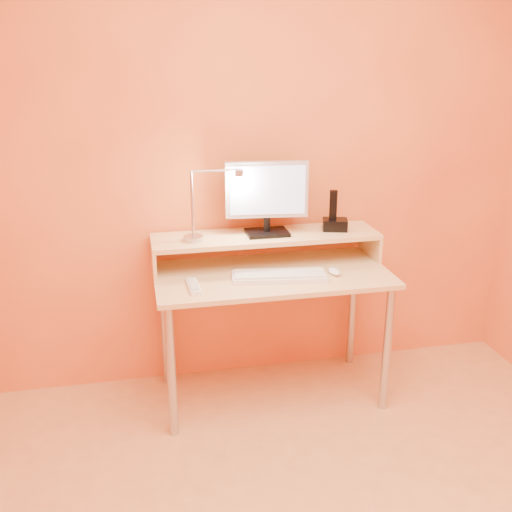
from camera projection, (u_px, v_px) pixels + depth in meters
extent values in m
cube|color=#F78C44|center=(259.00, 159.00, 3.15)|extent=(3.00, 0.04, 2.50)
cylinder|color=#B1B1BA|center=(171.00, 372.00, 2.82)|extent=(0.04, 0.04, 0.69)
cylinder|color=#B1B1BA|center=(387.00, 349.00, 3.03)|extent=(0.04, 0.04, 0.69)
cylinder|color=#B1B1BA|center=(165.00, 327.00, 3.28)|extent=(0.04, 0.04, 0.69)
cylinder|color=#B1B1BA|center=(352.00, 310.00, 3.49)|extent=(0.04, 0.04, 0.69)
cube|color=#DBB37C|center=(272.00, 275.00, 3.03)|extent=(1.20, 0.60, 0.02)
cube|color=#DBB37C|center=(154.00, 259.00, 3.03)|extent=(0.02, 0.30, 0.14)
cube|color=#DBB37C|center=(370.00, 244.00, 3.26)|extent=(0.02, 0.30, 0.14)
cube|color=#DBB37C|center=(266.00, 237.00, 3.12)|extent=(1.20, 0.30, 0.02)
cube|color=black|center=(267.00, 233.00, 3.11)|extent=(0.22, 0.16, 0.02)
cylinder|color=black|center=(267.00, 225.00, 3.10)|extent=(0.04, 0.04, 0.07)
cube|color=#BBBBC5|center=(267.00, 190.00, 3.05)|extent=(0.43, 0.08, 0.29)
cube|color=black|center=(266.00, 189.00, 3.07)|extent=(0.38, 0.06, 0.25)
cube|color=#B7C0F3|center=(268.00, 190.00, 3.03)|extent=(0.39, 0.05, 0.25)
cylinder|color=#B1B1BA|center=(193.00, 238.00, 3.01)|extent=(0.10, 0.10, 0.02)
cylinder|color=#B1B1BA|center=(192.00, 204.00, 2.95)|extent=(0.01, 0.01, 0.33)
cylinder|color=#B1B1BA|center=(215.00, 171.00, 2.92)|extent=(0.24, 0.01, 0.01)
cylinder|color=#B1B1BA|center=(239.00, 173.00, 2.95)|extent=(0.04, 0.04, 0.03)
cylinder|color=#FFEAC6|center=(239.00, 176.00, 2.95)|extent=(0.03, 0.03, 0.00)
cube|color=black|center=(335.00, 225.00, 3.18)|extent=(0.15, 0.13, 0.06)
cube|color=black|center=(333.00, 205.00, 3.14)|extent=(0.05, 0.04, 0.16)
cube|color=#1264FF|center=(346.00, 227.00, 3.14)|extent=(0.01, 0.00, 0.04)
cube|color=white|center=(279.00, 277.00, 2.95)|extent=(0.48, 0.21, 0.02)
ellipsoid|color=white|center=(334.00, 271.00, 3.00)|extent=(0.06, 0.10, 0.03)
cube|color=white|center=(193.00, 286.00, 2.83)|extent=(0.06, 0.19, 0.02)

